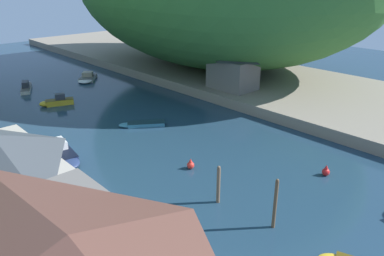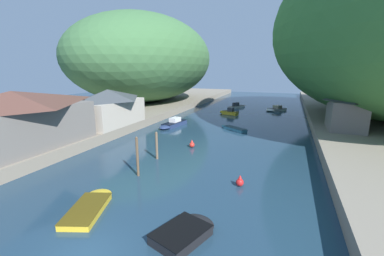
% 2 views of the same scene
% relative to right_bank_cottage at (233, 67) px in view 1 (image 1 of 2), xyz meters
% --- Properties ---
extents(water_surface, '(130.00, 130.00, 0.00)m').
position_rel_right_bank_cottage_xyz_m(water_surface, '(-15.95, 0.19, -4.01)').
color(water_surface, '#1E384C').
rests_on(water_surface, ground).
extents(right_bank, '(22.00, 120.00, 1.24)m').
position_rel_right_bank_cottage_xyz_m(right_bank, '(7.32, 0.19, -3.39)').
color(right_bank, gray).
rests_on(right_bank, ground).
extents(right_bank_cottage, '(4.43, 6.19, 5.37)m').
position_rel_right_bank_cottage_xyz_m(right_bank_cottage, '(0.00, 0.00, 0.00)').
color(right_bank_cottage, slate).
rests_on(right_bank_cottage, right_bank).
extents(boat_small_dinghy, '(3.54, 6.07, 1.30)m').
position_rel_right_bank_cottage_xyz_m(boat_small_dinghy, '(-18.48, 22.43, -3.62)').
color(boat_small_dinghy, silver).
rests_on(boat_small_dinghy, water_surface).
extents(boat_near_quay, '(4.21, 2.45, 1.42)m').
position_rel_right_bank_cottage_xyz_m(boat_near_quay, '(-18.46, 12.68, -3.56)').
color(boat_near_quay, gold).
rests_on(boat_near_quay, water_surface).
extents(boat_yellow_tender, '(2.57, 6.70, 1.33)m').
position_rel_right_bank_cottage_xyz_m(boat_yellow_tender, '(-24.38, -1.54, -3.59)').
color(boat_yellow_tender, navy).
rests_on(boat_yellow_tender, water_surface).
extents(boat_red_skiff, '(4.71, 3.77, 0.43)m').
position_rel_right_bank_cottage_xyz_m(boat_red_skiff, '(-14.91, -0.20, -3.80)').
color(boat_red_skiff, teal).
rests_on(boat_red_skiff, water_surface).
extents(boat_moored_right, '(4.72, 5.07, 1.18)m').
position_rel_right_bank_cottage_xyz_m(boat_moored_right, '(-9.80, 20.89, -3.65)').
color(boat_moored_right, white).
rests_on(boat_moored_right, water_surface).
extents(mooring_post_second, '(0.23, 0.23, 3.52)m').
position_rel_right_bank_cottage_xyz_m(mooring_post_second, '(-18.94, -20.23, -2.24)').
color(mooring_post_second, brown).
rests_on(mooring_post_second, water_surface).
extents(mooring_post_middle, '(0.26, 0.26, 2.89)m').
position_rel_right_bank_cottage_xyz_m(mooring_post_middle, '(-19.44, -15.87, -2.56)').
color(mooring_post_middle, brown).
rests_on(mooring_post_middle, water_surface).
extents(channel_buoy_near, '(0.62, 0.62, 0.93)m').
position_rel_right_bank_cottage_xyz_m(channel_buoy_near, '(-10.28, -19.11, -3.65)').
color(channel_buoy_near, red).
rests_on(channel_buoy_near, water_surface).
extents(channel_buoy_far, '(0.62, 0.62, 0.93)m').
position_rel_right_bank_cottage_xyz_m(channel_buoy_far, '(-17.48, -10.87, -3.65)').
color(channel_buoy_far, red).
rests_on(channel_buoy_far, water_surface).
extents(person_by_boathouse, '(0.25, 0.40, 1.69)m').
position_rel_right_bank_cottage_xyz_m(person_by_boathouse, '(-29.49, -11.09, -1.80)').
color(person_by_boathouse, '#282D3D').
rests_on(person_by_boathouse, left_bank).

